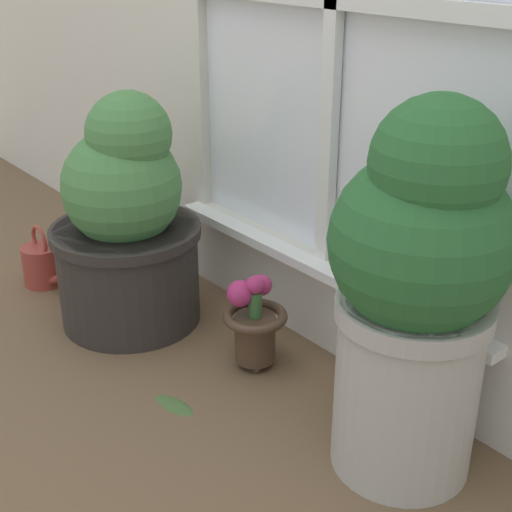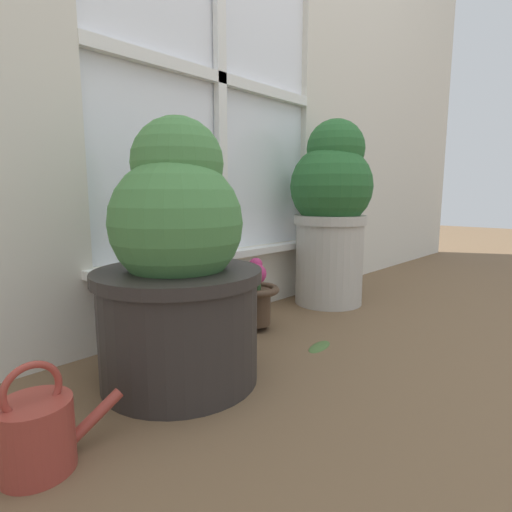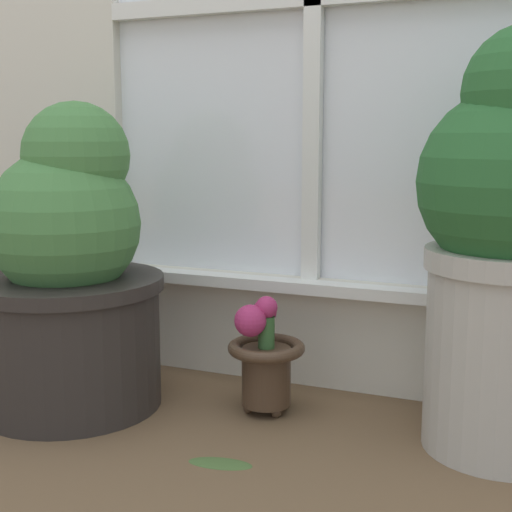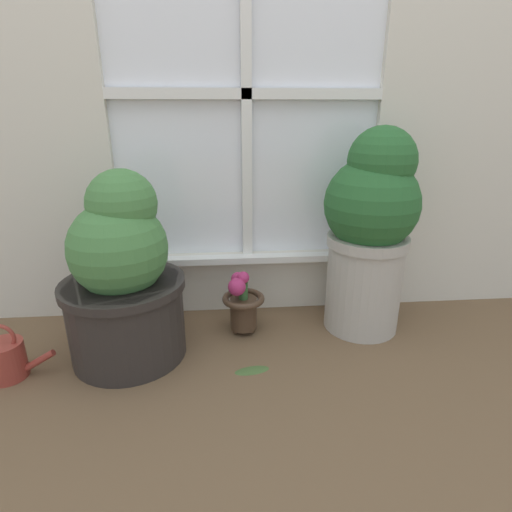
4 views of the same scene
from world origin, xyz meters
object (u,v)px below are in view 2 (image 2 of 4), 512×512
Objects in this scene: potted_plant_right at (331,208)px; potted_plant_left at (178,268)px; flower_vase at (255,295)px; watering_can at (38,433)px.

potted_plant_left is at bearing -171.96° from potted_plant_right.
potted_plant_left is 0.42m from flower_vase.
potted_plant_right is 1.22m from watering_can.
flower_vase is at bearing -179.16° from potted_plant_right.
watering_can is (-0.72, -0.20, -0.05)m from flower_vase.
potted_plant_right reaches higher than watering_can.
potted_plant_left is at bearing -163.79° from flower_vase.
potted_plant_right is at bearing 10.23° from watering_can.
potted_plant_right is 3.53× the size of watering_can.
watering_can is (-1.16, -0.21, -0.32)m from potted_plant_right.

